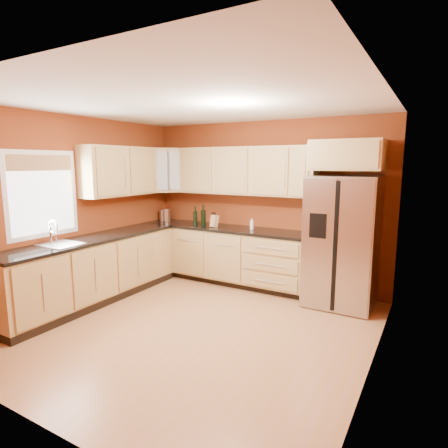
{
  "coord_description": "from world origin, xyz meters",
  "views": [
    {
      "loc": [
        2.45,
        -3.5,
        1.95
      ],
      "look_at": [
        -0.09,
        0.9,
        1.12
      ],
      "focal_mm": 30.0,
      "sensor_mm": 36.0,
      "label": 1
    }
  ],
  "objects_px": {
    "refrigerator": "(342,242)",
    "knife_block": "(214,221)",
    "canister_left": "(167,215)",
    "soap_dispenser": "(252,224)",
    "wine_bottle_a": "(195,216)"
  },
  "relations": [
    {
      "from": "canister_left",
      "to": "wine_bottle_a",
      "type": "distance_m",
      "value": 0.7
    },
    {
      "from": "refrigerator",
      "to": "knife_block",
      "type": "height_order",
      "value": "refrigerator"
    },
    {
      "from": "refrigerator",
      "to": "knife_block",
      "type": "relative_size",
      "value": 8.99
    },
    {
      "from": "knife_block",
      "to": "soap_dispenser",
      "type": "relative_size",
      "value": 1.14
    },
    {
      "from": "canister_left",
      "to": "soap_dispenser",
      "type": "distance_m",
      "value": 1.7
    },
    {
      "from": "canister_left",
      "to": "refrigerator",
      "type": "bearing_deg",
      "value": -2.01
    },
    {
      "from": "knife_block",
      "to": "soap_dispenser",
      "type": "distance_m",
      "value": 0.63
    },
    {
      "from": "canister_left",
      "to": "wine_bottle_a",
      "type": "relative_size",
      "value": 0.69
    },
    {
      "from": "refrigerator",
      "to": "canister_left",
      "type": "height_order",
      "value": "refrigerator"
    },
    {
      "from": "canister_left",
      "to": "wine_bottle_a",
      "type": "height_order",
      "value": "wine_bottle_a"
    },
    {
      "from": "knife_block",
      "to": "soap_dispenser",
      "type": "xyz_separation_m",
      "value": [
        0.62,
        0.11,
        -0.01
      ]
    },
    {
      "from": "refrigerator",
      "to": "wine_bottle_a",
      "type": "distance_m",
      "value": 2.42
    },
    {
      "from": "knife_block",
      "to": "soap_dispenser",
      "type": "height_order",
      "value": "knife_block"
    },
    {
      "from": "refrigerator",
      "to": "canister_left",
      "type": "bearing_deg",
      "value": 177.99
    },
    {
      "from": "soap_dispenser",
      "to": "canister_left",
      "type": "bearing_deg",
      "value": 179.67
    }
  ]
}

